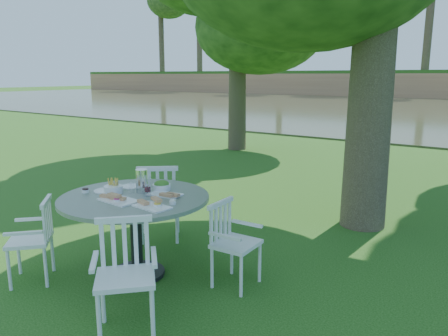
{
  "coord_description": "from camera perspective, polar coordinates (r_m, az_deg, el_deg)",
  "views": [
    {
      "loc": [
        3.26,
        -4.38,
        2.05
      ],
      "look_at": [
        0.0,
        0.2,
        0.85
      ],
      "focal_mm": 35.0,
      "sensor_mm": 36.0,
      "label": 1
    }
  ],
  "objects": [
    {
      "name": "chair_se",
      "position": [
        3.71,
        -12.78,
        -12.34
      ],
      "size": [
        0.63,
        0.63,
        0.91
      ],
      "rotation": [
        0.0,
        0.0,
        0.81
      ],
      "color": "white",
      "rests_on": "ground"
    },
    {
      "name": "chair_nw",
      "position": [
        5.45,
        -8.5,
        -3.76
      ],
      "size": [
        0.68,
        0.67,
        0.98
      ],
      "rotation": [
        0.0,
        0.0,
        -2.44
      ],
      "color": "white",
      "rests_on": "ground"
    },
    {
      "name": "table",
      "position": [
        4.54,
        -11.54,
        -5.43
      ],
      "size": [
        1.5,
        1.5,
        0.85
      ],
      "color": "black",
      "rests_on": "ground"
    },
    {
      "name": "ground",
      "position": [
        5.83,
        -1.15,
        -8.54
      ],
      "size": [
        140.0,
        140.0,
        0.0
      ],
      "primitive_type": "plane",
      "color": "#143F0D",
      "rests_on": "ground"
    },
    {
      "name": "chair_ne",
      "position": [
        4.35,
        0.66,
        -8.93
      ],
      "size": [
        0.41,
        0.44,
        0.83
      ],
      "rotation": [
        0.0,
        0.0,
        -4.66
      ],
      "color": "white",
      "rests_on": "ground"
    },
    {
      "name": "chair_sw",
      "position": [
        4.79,
        -23.11,
        -7.88
      ],
      "size": [
        0.58,
        0.58,
        0.84
      ],
      "rotation": [
        0.0,
        0.0,
        -0.75
      ],
      "color": "white",
      "rests_on": "ground"
    },
    {
      "name": "tableware",
      "position": [
        4.56,
        -11.41,
        -2.72
      ],
      "size": [
        1.16,
        0.78,
        0.25
      ],
      "color": "white",
      "rests_on": "table"
    }
  ]
}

